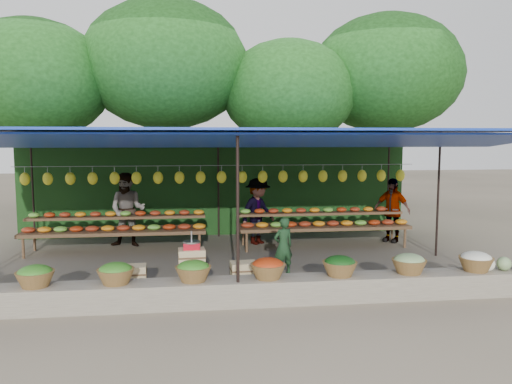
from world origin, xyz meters
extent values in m
plane|color=brown|center=(0.00, 0.00, 0.00)|extent=(60.00, 60.00, 0.00)
cube|color=#6B6156|center=(0.00, -2.75, 0.20)|extent=(10.60, 0.55, 0.40)
cylinder|color=black|center=(0.00, -2.90, 1.40)|extent=(0.05, 0.05, 2.80)
cylinder|color=black|center=(4.80, 0.00, 1.40)|extent=(0.05, 0.05, 2.80)
cylinder|color=black|center=(-4.80, 2.90, 1.40)|extent=(0.05, 0.05, 2.80)
cylinder|color=black|center=(0.00, 2.90, 1.40)|extent=(0.05, 0.05, 2.80)
cylinder|color=black|center=(4.80, 2.90, 1.40)|extent=(0.05, 0.05, 2.80)
cube|color=#1637AA|center=(0.00, 0.00, 2.80)|extent=(10.80, 6.60, 0.04)
cube|color=#1637AA|center=(0.00, -2.00, 2.62)|extent=(10.80, 2.19, 0.26)
cube|color=#1637AA|center=(0.00, 2.00, 2.62)|extent=(10.80, 2.19, 0.26)
cylinder|color=#A6A6AB|center=(0.00, 1.40, 2.02)|extent=(9.60, 0.01, 0.01)
ellipsoid|color=#FFF928|center=(-4.50, 1.40, 1.74)|extent=(0.23, 0.17, 0.30)
ellipsoid|color=#FFF928|center=(-4.00, 1.40, 1.74)|extent=(0.23, 0.17, 0.30)
ellipsoid|color=#FFF928|center=(-3.50, 1.40, 1.74)|extent=(0.23, 0.17, 0.30)
ellipsoid|color=#FFF928|center=(-3.00, 1.40, 1.74)|extent=(0.23, 0.17, 0.30)
ellipsoid|color=#FFF928|center=(-2.50, 1.40, 1.74)|extent=(0.23, 0.17, 0.30)
ellipsoid|color=#FFF928|center=(-2.00, 1.40, 1.74)|extent=(0.23, 0.17, 0.30)
ellipsoid|color=#FFF928|center=(-1.50, 1.40, 1.74)|extent=(0.23, 0.17, 0.30)
ellipsoid|color=#FFF928|center=(-1.00, 1.40, 1.74)|extent=(0.23, 0.17, 0.30)
ellipsoid|color=#FFF928|center=(-0.50, 1.40, 1.74)|extent=(0.23, 0.17, 0.30)
ellipsoid|color=#FFF928|center=(0.00, 1.40, 1.74)|extent=(0.23, 0.17, 0.30)
ellipsoid|color=#FFF928|center=(0.50, 1.40, 1.74)|extent=(0.23, 0.17, 0.30)
ellipsoid|color=#FFF928|center=(1.00, 1.40, 1.74)|extent=(0.23, 0.17, 0.30)
ellipsoid|color=#FFF928|center=(1.50, 1.40, 1.74)|extent=(0.23, 0.17, 0.30)
ellipsoid|color=#FFF928|center=(2.00, 1.40, 1.74)|extent=(0.23, 0.17, 0.30)
ellipsoid|color=#FFF928|center=(2.50, 1.40, 1.74)|extent=(0.23, 0.17, 0.30)
ellipsoid|color=#FFF928|center=(3.00, 1.40, 1.74)|extent=(0.23, 0.17, 0.30)
ellipsoid|color=#FFF928|center=(3.50, 1.40, 1.74)|extent=(0.23, 0.17, 0.30)
ellipsoid|color=#FFF928|center=(4.00, 1.40, 1.74)|extent=(0.23, 0.17, 0.30)
ellipsoid|color=#FFF928|center=(4.50, 1.40, 1.74)|extent=(0.23, 0.17, 0.30)
ellipsoid|color=#377D21|center=(-3.10, -2.75, 0.62)|extent=(0.52, 0.52, 0.23)
ellipsoid|color=#377D21|center=(-1.90, -2.75, 0.62)|extent=(0.52, 0.52, 0.23)
ellipsoid|color=#377D21|center=(-0.70, -2.75, 0.62)|extent=(0.52, 0.52, 0.23)
ellipsoid|color=#AA2E0E|center=(0.50, -2.75, 0.62)|extent=(0.52, 0.52, 0.23)
ellipsoid|color=#144412|center=(1.70, -2.75, 0.62)|extent=(0.52, 0.52, 0.23)
ellipsoid|color=#83A768|center=(2.90, -2.75, 0.62)|extent=(0.52, 0.52, 0.23)
ellipsoid|color=white|center=(4.10, -2.75, 0.62)|extent=(0.52, 0.52, 0.23)
cube|color=#1C4719|center=(0.00, 3.15, 1.25)|extent=(10.60, 0.06, 2.50)
cylinder|color=#372014|center=(-5.50, 5.80, 1.98)|extent=(0.36, 0.36, 3.97)
ellipsoid|color=#13380F|center=(-5.50, 5.80, 4.46)|extent=(4.77, 4.77, 3.69)
cylinder|color=#372014|center=(-1.50, 6.20, 2.24)|extent=(0.36, 0.36, 4.48)
ellipsoid|color=#13380F|center=(-1.50, 6.20, 5.04)|extent=(5.39, 5.39, 4.17)
cylinder|color=#372014|center=(2.50, 5.90, 1.86)|extent=(0.36, 0.36, 3.71)
ellipsoid|color=#13380F|center=(2.50, 5.90, 4.18)|extent=(4.47, 4.47, 3.45)
cylinder|color=#372014|center=(6.00, 6.30, 2.18)|extent=(0.36, 0.36, 4.35)
ellipsoid|color=#13380F|center=(6.00, 6.30, 4.90)|extent=(5.24, 5.24, 4.05)
cube|color=#472F1C|center=(-2.50, 1.30, 0.50)|extent=(4.20, 0.95, 0.08)
cube|color=#472F1C|center=(-2.50, 1.60, 0.78)|extent=(4.20, 0.35, 0.06)
cylinder|color=#472F1C|center=(-4.45, 0.90, 0.25)|extent=(0.06, 0.06, 0.50)
cylinder|color=#472F1C|center=(-0.55, 0.90, 0.25)|extent=(0.06, 0.06, 0.50)
cylinder|color=#472F1C|center=(-4.45, 1.70, 0.25)|extent=(0.06, 0.06, 0.50)
cylinder|color=#472F1C|center=(-0.55, 1.70, 0.25)|extent=(0.06, 0.06, 0.50)
ellipsoid|color=#9D3016|center=(-4.40, 1.15, 0.60)|extent=(0.31, 0.26, 0.13)
ellipsoid|color=#67B236|center=(-4.40, 1.60, 0.87)|extent=(0.26, 0.22, 0.12)
ellipsoid|color=orange|center=(-4.05, 1.15, 0.60)|extent=(0.31, 0.26, 0.13)
ellipsoid|color=#AA2E0E|center=(-4.05, 1.60, 0.87)|extent=(0.26, 0.22, 0.12)
ellipsoid|color=#67B236|center=(-3.70, 1.15, 0.60)|extent=(0.31, 0.26, 0.13)
ellipsoid|color=#9D3016|center=(-3.70, 1.60, 0.87)|extent=(0.26, 0.22, 0.12)
ellipsoid|color=#AA2E0E|center=(-3.35, 1.15, 0.60)|extent=(0.31, 0.26, 0.13)
ellipsoid|color=orange|center=(-3.35, 1.60, 0.87)|extent=(0.26, 0.22, 0.12)
ellipsoid|color=#9D3016|center=(-3.00, 1.15, 0.60)|extent=(0.31, 0.26, 0.13)
ellipsoid|color=#9D3016|center=(-3.00, 1.60, 0.87)|extent=(0.26, 0.22, 0.12)
ellipsoid|color=orange|center=(-2.65, 1.15, 0.60)|extent=(0.31, 0.26, 0.13)
ellipsoid|color=orange|center=(-2.65, 1.60, 0.87)|extent=(0.26, 0.22, 0.12)
ellipsoid|color=#9D3016|center=(-2.30, 1.15, 0.60)|extent=(0.31, 0.26, 0.13)
ellipsoid|color=#67B236|center=(-2.30, 1.60, 0.87)|extent=(0.26, 0.22, 0.12)
ellipsoid|color=orange|center=(-1.95, 1.15, 0.60)|extent=(0.31, 0.26, 0.13)
ellipsoid|color=#AA2E0E|center=(-1.95, 1.60, 0.87)|extent=(0.26, 0.22, 0.12)
ellipsoid|color=#67B236|center=(-1.60, 1.15, 0.60)|extent=(0.31, 0.26, 0.13)
ellipsoid|color=#9D3016|center=(-1.60, 1.60, 0.87)|extent=(0.26, 0.22, 0.12)
ellipsoid|color=#AA2E0E|center=(-1.25, 1.15, 0.60)|extent=(0.31, 0.26, 0.13)
ellipsoid|color=orange|center=(-1.25, 1.60, 0.87)|extent=(0.26, 0.22, 0.12)
ellipsoid|color=#9D3016|center=(-0.90, 1.15, 0.60)|extent=(0.31, 0.26, 0.13)
ellipsoid|color=#9D3016|center=(-0.90, 1.60, 0.87)|extent=(0.26, 0.22, 0.12)
ellipsoid|color=orange|center=(-0.55, 1.15, 0.60)|extent=(0.31, 0.26, 0.13)
ellipsoid|color=orange|center=(-0.55, 1.60, 0.87)|extent=(0.26, 0.22, 0.12)
cube|color=#472F1C|center=(2.50, 1.30, 0.50)|extent=(4.20, 0.95, 0.08)
cube|color=#472F1C|center=(2.50, 1.60, 0.78)|extent=(4.20, 0.35, 0.06)
cylinder|color=#472F1C|center=(0.55, 0.90, 0.25)|extent=(0.06, 0.06, 0.50)
cylinder|color=#472F1C|center=(4.45, 0.90, 0.25)|extent=(0.06, 0.06, 0.50)
cylinder|color=#472F1C|center=(0.55, 1.70, 0.25)|extent=(0.06, 0.06, 0.50)
cylinder|color=#472F1C|center=(4.45, 1.70, 0.25)|extent=(0.06, 0.06, 0.50)
ellipsoid|color=#9D3016|center=(0.60, 1.15, 0.60)|extent=(0.31, 0.26, 0.13)
ellipsoid|color=#67B236|center=(0.60, 1.60, 0.87)|extent=(0.26, 0.22, 0.12)
ellipsoid|color=orange|center=(0.95, 1.15, 0.60)|extent=(0.31, 0.26, 0.13)
ellipsoid|color=#AA2E0E|center=(0.95, 1.60, 0.87)|extent=(0.26, 0.22, 0.12)
ellipsoid|color=#67B236|center=(1.30, 1.15, 0.60)|extent=(0.31, 0.26, 0.13)
ellipsoid|color=#9D3016|center=(1.30, 1.60, 0.87)|extent=(0.26, 0.22, 0.12)
ellipsoid|color=#AA2E0E|center=(1.65, 1.15, 0.60)|extent=(0.31, 0.26, 0.13)
ellipsoid|color=orange|center=(1.65, 1.60, 0.87)|extent=(0.26, 0.22, 0.12)
ellipsoid|color=#9D3016|center=(2.00, 1.15, 0.60)|extent=(0.31, 0.26, 0.13)
ellipsoid|color=#9D3016|center=(2.00, 1.60, 0.87)|extent=(0.26, 0.22, 0.12)
ellipsoid|color=orange|center=(2.35, 1.15, 0.60)|extent=(0.31, 0.26, 0.13)
ellipsoid|color=orange|center=(2.35, 1.60, 0.87)|extent=(0.26, 0.22, 0.12)
ellipsoid|color=#9D3016|center=(2.70, 1.15, 0.60)|extent=(0.31, 0.26, 0.13)
ellipsoid|color=#67B236|center=(2.70, 1.60, 0.87)|extent=(0.26, 0.22, 0.12)
ellipsoid|color=orange|center=(3.05, 1.15, 0.60)|extent=(0.31, 0.26, 0.13)
ellipsoid|color=#AA2E0E|center=(3.05, 1.60, 0.87)|extent=(0.26, 0.22, 0.12)
ellipsoid|color=#67B236|center=(3.40, 1.15, 0.60)|extent=(0.31, 0.26, 0.13)
ellipsoid|color=#9D3016|center=(3.40, 1.60, 0.87)|extent=(0.26, 0.22, 0.12)
ellipsoid|color=#AA2E0E|center=(3.75, 1.15, 0.60)|extent=(0.31, 0.26, 0.13)
ellipsoid|color=orange|center=(3.75, 1.60, 0.87)|extent=(0.26, 0.22, 0.12)
ellipsoid|color=#9D3016|center=(4.10, 1.15, 0.60)|extent=(0.31, 0.26, 0.13)
ellipsoid|color=#9D3016|center=(4.10, 1.60, 0.87)|extent=(0.26, 0.22, 0.12)
ellipsoid|color=orange|center=(4.45, 1.15, 0.60)|extent=(0.31, 0.26, 0.13)
ellipsoid|color=orange|center=(4.45, 1.60, 0.87)|extent=(0.26, 0.22, 0.12)
cube|color=tan|center=(-1.72, -2.07, 0.12)|extent=(0.47, 0.37, 0.25)
cube|color=tan|center=(-1.72, -2.07, 0.39)|extent=(0.47, 0.37, 0.25)
cube|color=tan|center=(-0.72, -2.07, 0.12)|extent=(0.47, 0.37, 0.25)
cube|color=tan|center=(-0.72, -2.07, 0.39)|extent=(0.47, 0.37, 0.25)
cube|color=tan|center=(-0.72, -2.07, 0.65)|extent=(0.47, 0.37, 0.25)
cube|color=tan|center=(0.18, -2.07, 0.12)|extent=(0.47, 0.37, 0.25)
cube|color=tan|center=(0.18, -2.07, 0.39)|extent=(0.47, 0.37, 0.25)
cube|color=red|center=(-0.72, -2.07, 0.83)|extent=(0.28, 0.24, 0.11)
cylinder|color=#A6A6AB|center=(-0.72, -2.07, 0.90)|extent=(0.30, 0.30, 0.03)
cylinder|color=#A6A6AB|center=(-0.72, -2.07, 0.98)|extent=(0.03, 0.03, 0.20)
imported|color=#1C3E1F|center=(1.05, -1.13, 0.57)|extent=(0.48, 0.39, 1.14)
imported|color=slate|center=(-2.29, 1.90, 0.92)|extent=(1.00, 0.84, 1.83)
imported|color=slate|center=(0.94, 1.82, 0.84)|extent=(1.23, 1.15, 1.67)
imported|color=slate|center=(4.40, 1.64, 0.83)|extent=(0.95, 0.99, 1.65)
camera|label=1|loc=(-0.69, -10.55, 2.65)|focal=35.00mm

